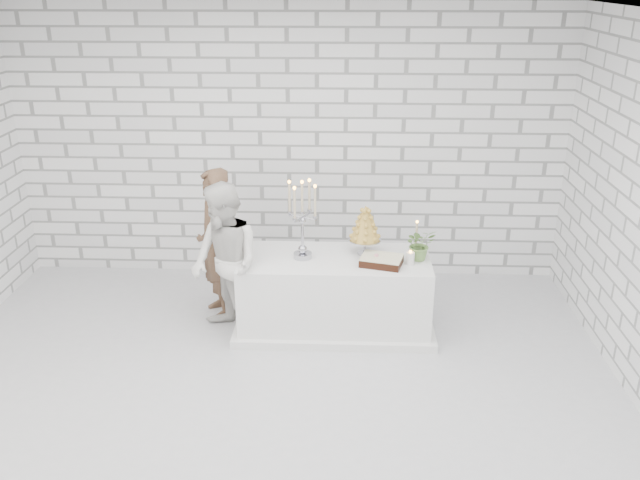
{
  "coord_description": "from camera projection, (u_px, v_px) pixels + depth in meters",
  "views": [
    {
      "loc": [
        0.63,
        -4.62,
        3.27
      ],
      "look_at": [
        0.41,
        0.88,
        1.05
      ],
      "focal_mm": 37.51,
      "sensor_mm": 36.0,
      "label": 1
    }
  ],
  "objects": [
    {
      "name": "pillar_candle",
      "position": [
        410.0,
        258.0,
        6.15
      ],
      "size": [
        0.08,
        0.08,
        0.12
      ],
      "primitive_type": "cylinder",
      "rotation": [
        0.0,
        0.0,
        0.03
      ],
      "color": "white",
      "rests_on": "cake_table"
    },
    {
      "name": "extra_taper",
      "position": [
        416.0,
        239.0,
        6.34
      ],
      "size": [
        0.06,
        0.06,
        0.32
      ],
      "primitive_type": "cylinder",
      "rotation": [
        0.0,
        0.0,
        0.01
      ],
      "color": "#C3B290",
      "rests_on": "cake_table"
    },
    {
      "name": "wall_back",
      "position": [
        289.0,
        146.0,
        7.28
      ],
      "size": [
        6.0,
        0.01,
        3.0
      ],
      "primitive_type": "cube",
      "color": "white",
      "rests_on": "ground"
    },
    {
      "name": "candelabra",
      "position": [
        302.0,
        220.0,
        6.18
      ],
      "size": [
        0.39,
        0.39,
        0.76
      ],
      "primitive_type": null,
      "rotation": [
        0.0,
        0.0,
        0.33
      ],
      "color": "#A2A1AC",
      "rests_on": "cake_table"
    },
    {
      "name": "ceiling",
      "position": [
        253.0,
        15.0,
        4.4
      ],
      "size": [
        6.0,
        5.0,
        0.01
      ],
      "primitive_type": "cube",
      "color": "white",
      "rests_on": "ground"
    },
    {
      "name": "flowers",
      "position": [
        420.0,
        244.0,
        6.23
      ],
      "size": [
        0.34,
        0.31,
        0.31
      ],
      "primitive_type": "imported",
      "rotation": [
        0.0,
        0.0,
        0.29
      ],
      "color": "#46773F",
      "rests_on": "cake_table"
    },
    {
      "name": "groom",
      "position": [
        215.0,
        244.0,
        6.59
      ],
      "size": [
        0.55,
        0.66,
        1.53
      ],
      "primitive_type": "imported",
      "rotation": [
        0.0,
        0.0,
        -1.18
      ],
      "color": "#4E3424",
      "rests_on": "ground"
    },
    {
      "name": "cake_table",
      "position": [
        335.0,
        293.0,
        6.46
      ],
      "size": [
        1.8,
        0.8,
        0.75
      ],
      "primitive_type": "cube",
      "color": "white",
      "rests_on": "ground"
    },
    {
      "name": "ground",
      "position": [
        266.0,
        396.0,
        5.53
      ],
      "size": [
        6.0,
        5.0,
        0.01
      ],
      "primitive_type": "cube",
      "color": "silver",
      "rests_on": "ground"
    },
    {
      "name": "chocolate_cake",
      "position": [
        381.0,
        261.0,
        6.15
      ],
      "size": [
        0.43,
        0.35,
        0.08
      ],
      "primitive_type": "cube",
      "rotation": [
        0.0,
        0.0,
        -0.26
      ],
      "color": "black",
      "rests_on": "cake_table"
    },
    {
      "name": "wall_front",
      "position": [
        183.0,
        452.0,
        2.65
      ],
      "size": [
        6.0,
        0.01,
        3.0
      ],
      "primitive_type": "cube",
      "color": "white",
      "rests_on": "ground"
    },
    {
      "name": "bride",
      "position": [
        225.0,
        264.0,
        6.16
      ],
      "size": [
        0.9,
        0.94,
        1.52
      ],
      "primitive_type": "imported",
      "rotation": [
        0.0,
        0.0,
        -0.94
      ],
      "color": "silver",
      "rests_on": "ground"
    },
    {
      "name": "croquembouche",
      "position": [
        365.0,
        230.0,
        6.31
      ],
      "size": [
        0.37,
        0.37,
        0.49
      ],
      "primitive_type": null,
      "rotation": [
        0.0,
        0.0,
        0.19
      ],
      "color": "olive",
      "rests_on": "cake_table"
    }
  ]
}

